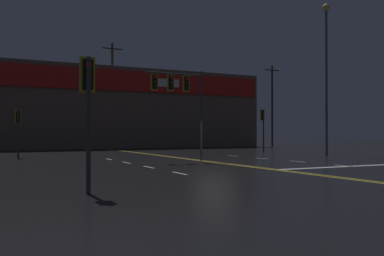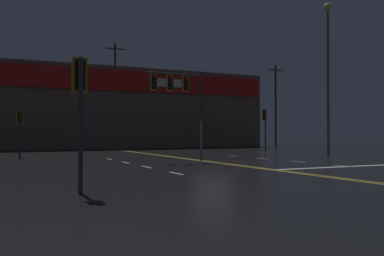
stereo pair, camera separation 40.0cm
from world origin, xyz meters
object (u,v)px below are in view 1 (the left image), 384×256
Objects in this scene: traffic_signal_corner_northwest at (18,123)px; streetlight_median_approach at (326,61)px; traffic_signal_median at (178,90)px; traffic_signal_corner_southwest at (88,93)px; traffic_signal_corner_northeast at (263,121)px.

streetlight_median_approach reaches higher than traffic_signal_corner_northwest.
traffic_signal_median is 11.65m from traffic_signal_corner_northwest.
traffic_signal_median reaches higher than traffic_signal_corner_southwest.
streetlight_median_approach reaches higher than traffic_signal_corner_northeast.
streetlight_median_approach is at bearing 4.83° from traffic_signal_median.
traffic_signal_corner_southwest is (0.36, -19.30, 0.39)m from traffic_signal_corner_northwest.
streetlight_median_approach is (20.64, 12.38, 4.33)m from traffic_signal_corner_southwest.
streetlight_median_approach is at bearing -84.82° from traffic_signal_corner_northeast.
traffic_signal_corner_northeast is at bearing 34.32° from traffic_signal_median.
traffic_signal_corner_northeast is at bearing 0.71° from traffic_signal_corner_northwest.
traffic_signal_corner_northeast is (12.08, 8.25, -1.46)m from traffic_signal_median.
traffic_signal_median is 1.67× the size of traffic_signal_corner_northwest.
traffic_signal_corner_northeast is 1.17× the size of traffic_signal_corner_northwest.
traffic_signal_median is at bearing -145.68° from traffic_signal_corner_northeast.
traffic_signal_corner_northwest is 22.61m from streetlight_median_approach.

